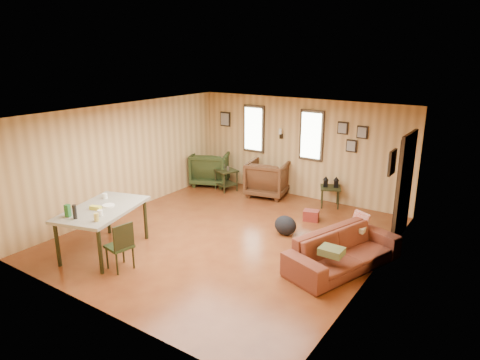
% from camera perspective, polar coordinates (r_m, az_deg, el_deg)
% --- Properties ---
extents(room, '(5.54, 6.04, 2.44)m').
position_cam_1_polar(room, '(8.08, 0.50, 0.64)').
color(room, brown).
rests_on(room, ground).
extents(sofa, '(1.26, 2.17, 0.82)m').
position_cam_1_polar(sofa, '(7.29, 13.69, -8.41)').
color(sofa, maroon).
rests_on(sofa, ground).
extents(recliner_brown, '(1.10, 1.05, 0.96)m').
position_cam_1_polar(recliner_brown, '(10.56, 3.73, 0.44)').
color(recliner_brown, '#492A15').
rests_on(recliner_brown, ground).
extents(recliner_green, '(1.21, 1.18, 0.96)m').
position_cam_1_polar(recliner_green, '(11.47, -3.96, 1.77)').
color(recliner_green, '#273317').
rests_on(recliner_green, ground).
extents(end_table, '(0.67, 0.64, 0.67)m').
position_cam_1_polar(end_table, '(10.97, -1.86, 0.51)').
color(end_table, black).
rests_on(end_table, ground).
extents(side_table, '(0.60, 0.60, 0.72)m').
position_cam_1_polar(side_table, '(10.00, 11.99, -0.79)').
color(side_table, black).
rests_on(side_table, ground).
extents(cooler, '(0.37, 0.30, 0.23)m').
position_cam_1_polar(cooler, '(9.21, 9.46, -4.69)').
color(cooler, maroon).
rests_on(cooler, ground).
extents(backpack, '(0.51, 0.43, 0.39)m').
position_cam_1_polar(backpack, '(8.43, 6.07, -6.03)').
color(backpack, black).
rests_on(backpack, ground).
extents(sofa_pillows, '(0.36, 1.54, 0.32)m').
position_cam_1_polar(sofa_pillows, '(7.40, 13.97, -7.32)').
color(sofa_pillows, '#4E552F').
rests_on(sofa_pillows, sofa).
extents(dining_table, '(1.39, 1.84, 1.07)m').
position_cam_1_polar(dining_table, '(7.86, -17.93, -4.08)').
color(dining_table, gray).
rests_on(dining_table, ground).
extents(dining_chair, '(0.43, 0.43, 0.83)m').
position_cam_1_polar(dining_chair, '(7.25, -15.58, -8.21)').
color(dining_chair, '#273317').
rests_on(dining_chair, ground).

